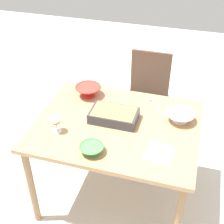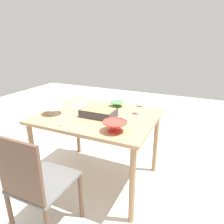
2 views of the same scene
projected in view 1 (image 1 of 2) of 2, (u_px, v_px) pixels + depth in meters
name	position (u px, v px, depth m)	size (l,w,h in m)	color
ground_plane	(116.00, 195.00, 2.68)	(8.00, 8.00, 0.00)	beige
dining_table	(117.00, 133.00, 2.29)	(1.16, 0.91, 0.76)	tan
chair	(147.00, 97.00, 3.02)	(0.40, 0.44, 0.90)	#595959
wine_glass	(56.00, 121.00, 2.11)	(0.08, 0.08, 0.13)	white
casserole_dish	(114.00, 115.00, 2.25)	(0.34, 0.21, 0.08)	#38383D
mixing_bowl	(88.00, 90.00, 2.50)	(0.20, 0.20, 0.09)	red
small_bowl	(180.00, 116.00, 2.24)	(0.21, 0.21, 0.07)	white
serving_bowl	(92.00, 148.00, 1.98)	(0.16, 0.16, 0.06)	#4C994C
serving_spoon	(153.00, 103.00, 2.43)	(0.18, 0.24, 0.01)	silver
napkin	(159.00, 153.00, 1.99)	(0.17, 0.18, 0.00)	beige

